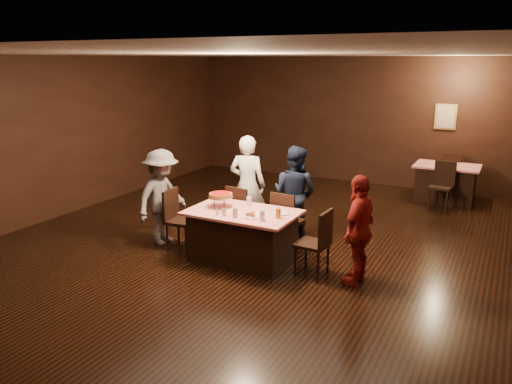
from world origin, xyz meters
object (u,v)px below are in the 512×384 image
main_table (243,236)px  diner_red_shirt (359,230)px  chair_far_right (288,220)px  chair_end_right (312,243)px  chair_end_left (182,220)px  pizza_stand (221,195)px  chair_far_left (243,213)px  glass_front_right (262,216)px  chair_back_far (450,173)px  plate_empty (281,213)px  back_table (446,183)px  glass_front_left (235,213)px  diner_grey_knit (162,197)px  diner_white_jacket (247,185)px  glass_back (249,201)px  glass_amber (278,213)px  chair_back_near (441,186)px  diner_navy_hoodie (295,194)px

main_table → diner_red_shirt: (1.73, 0.05, 0.36)m
chair_far_right → chair_end_right: size_ratio=1.00×
chair_end_left → pizza_stand: size_ratio=2.50×
chair_far_left → glass_front_right: (0.85, -1.00, 0.37)m
chair_back_far → chair_far_left: bearing=52.4°
plate_empty → back_table: bearing=70.5°
chair_end_left → glass_front_left: chair_end_left is taller
diner_grey_knit → diner_white_jacket: bearing=-36.3°
glass_back → chair_end_left: bearing=-164.1°
glass_front_right → glass_amber: size_ratio=1.00×
diner_red_shirt → glass_back: (-1.78, 0.25, 0.09)m
chair_back_far → diner_grey_knit: size_ratio=0.61×
main_table → chair_back_far: (2.22, 5.49, 0.09)m
main_table → diner_grey_knit: (-1.52, 0.06, 0.39)m
diner_red_shirt → pizza_stand: 2.14m
chair_end_right → diner_white_jacket: size_ratio=0.56×
glass_front_left → glass_amber: size_ratio=1.00×
chair_back_near → pizza_stand: (-2.62, -4.14, 0.48)m
diner_red_shirt → plate_empty: size_ratio=5.97×
glass_back → chair_far_left: bearing=127.9°
diner_grey_knit → main_table: bearing=-86.4°
chair_back_near → glass_amber: chair_back_near is taller
glass_front_right → glass_back: (-0.50, 0.55, 0.00)m
back_table → chair_back_near: size_ratio=1.37×
chair_back_far → diner_white_jacket: diner_white_jacket is taller
glass_front_left → glass_amber: 0.60m
main_table → diner_navy_hoodie: 1.29m
back_table → chair_end_right: chair_end_right is taller
main_table → back_table: bearing=65.5°
chair_far_left → diner_navy_hoodie: 0.90m
chair_end_right → back_table: bearing=170.3°
back_table → diner_red_shirt: (-0.49, -4.84, 0.36)m
chair_end_right → glass_front_right: chair_end_right is taller
pizza_stand → chair_end_right: bearing=-1.9°
glass_front_left → chair_far_left: bearing=113.2°
chair_far_right → glass_back: chair_far_right is taller
chair_back_far → chair_far_right: bearing=60.3°
pizza_stand → diner_white_jacket: bearing=97.1°
glass_front_right → chair_end_right: bearing=21.0°
chair_end_left → diner_grey_knit: 0.52m
diner_white_jacket → plate_empty: size_ratio=6.82×
chair_far_right → chair_end_right: same height
back_table → chair_end_left: chair_end_left is taller
glass_front_left → chair_far_right: bearing=71.6°
chair_back_near → diner_red_shirt: diner_red_shirt is taller
diner_white_jacket → diner_red_shirt: size_ratio=1.14×
chair_far_right → glass_back: bearing=49.6°
chair_far_left → glass_amber: 1.33m
chair_back_far → diner_navy_hoodie: size_ratio=0.60×
chair_end_right → glass_front_left: bearing=-70.8°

